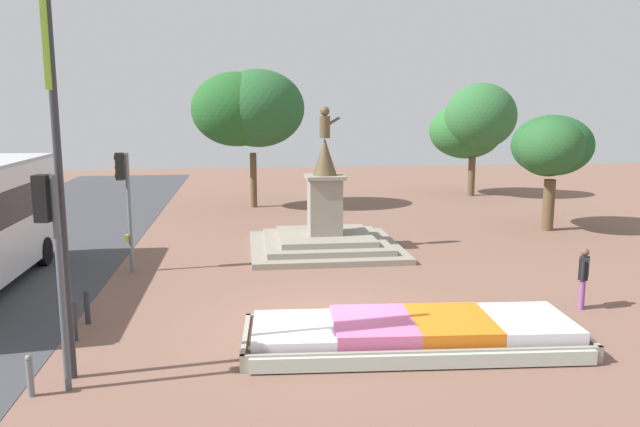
{
  "coord_description": "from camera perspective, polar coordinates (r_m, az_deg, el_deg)",
  "views": [
    {
      "loc": [
        -1.79,
        -13.69,
        4.98
      ],
      "look_at": [
        0.42,
        4.35,
        1.83
      ],
      "focal_mm": 35.0,
      "sensor_mm": 36.0,
      "label": 1
    }
  ],
  "objects": [
    {
      "name": "park_tree_far_left",
      "position": [
        30.53,
        -6.52,
        9.49
      ],
      "size": [
        5.43,
        4.5,
        6.72
      ],
      "color": "brown",
      "rests_on": "ground_plane"
    },
    {
      "name": "kerb_bollard_mid_a",
      "position": [
        12.19,
        -25.0,
        -13.19
      ],
      "size": [
        0.13,
        0.13,
        0.76
      ],
      "color": "slate",
      "rests_on": "ground_plane"
    },
    {
      "name": "pedestrian_near_planter",
      "position": [
        16.76,
        22.95,
        -5.14
      ],
      "size": [
        0.39,
        0.49,
        1.53
      ],
      "color": "#8C4C99",
      "rests_on": "ground_plane"
    },
    {
      "name": "banner_pole",
      "position": [
        11.82,
        -22.84,
        4.13
      ],
      "size": [
        0.14,
        0.68,
        7.41
      ],
      "color": "#2D2D33",
      "rests_on": "ground_plane"
    },
    {
      "name": "park_tree_far_right",
      "position": [
        26.75,
        20.35,
        5.75
      ],
      "size": [
        3.56,
        4.18,
        4.62
      ],
      "color": "brown",
      "rests_on": "ground_plane"
    },
    {
      "name": "park_tree_behind_statue",
      "position": [
        35.7,
        13.84,
        7.98
      ],
      "size": [
        4.32,
        4.97,
        6.19
      ],
      "color": "brown",
      "rests_on": "ground_plane"
    },
    {
      "name": "kerb_bollard_north",
      "position": [
        15.47,
        -20.52,
        -7.93
      ],
      "size": [
        0.14,
        0.14,
        0.8
      ],
      "color": "#2D2D33",
      "rests_on": "ground_plane"
    },
    {
      "name": "traffic_light_near_crossing",
      "position": [
        11.57,
        -23.31,
        -2.44
      ],
      "size": [
        0.42,
        0.31,
        3.84
      ],
      "color": "#4C5156",
      "rests_on": "ground_plane"
    },
    {
      "name": "statue_monument",
      "position": [
        21.77,
        0.43,
        -1.45
      ],
      "size": [
        5.16,
        5.16,
        4.95
      ],
      "color": "gray",
      "rests_on": "ground_plane"
    },
    {
      "name": "flower_planter",
      "position": [
        13.42,
        8.72,
        -10.85
      ],
      "size": [
        7.18,
        2.92,
        0.59
      ],
      "color": "#38281C",
      "rests_on": "ground_plane"
    },
    {
      "name": "ground_plane",
      "position": [
        14.68,
        0.44,
        -9.99
      ],
      "size": [
        74.22,
        74.22,
        0.0
      ],
      "primitive_type": "plane",
      "color": "brown"
    },
    {
      "name": "kerb_bollard_mid_b",
      "position": [
        14.49,
        -21.56,
        -8.99
      ],
      "size": [
        0.13,
        0.13,
        0.9
      ],
      "color": "#2D2D33",
      "rests_on": "ground_plane"
    },
    {
      "name": "traffic_light_mid_block",
      "position": [
        19.4,
        -17.44,
        2.01
      ],
      "size": [
        0.41,
        0.3,
        3.61
      ],
      "color": "slate",
      "rests_on": "ground_plane"
    }
  ]
}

